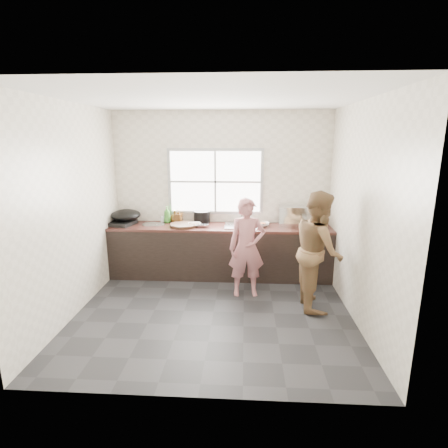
# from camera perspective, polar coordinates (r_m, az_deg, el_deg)

# --- Properties ---
(floor) EXTENTS (3.60, 3.20, 0.01)m
(floor) POSITION_cam_1_polar(r_m,az_deg,el_deg) (4.81, -1.70, -14.16)
(floor) COLOR #262628
(floor) RESTS_ON ground
(ceiling) EXTENTS (3.60, 3.20, 0.01)m
(ceiling) POSITION_cam_1_polar(r_m,az_deg,el_deg) (4.28, -1.97, 19.89)
(ceiling) COLOR silver
(ceiling) RESTS_ON wall_back
(wall_back) EXTENTS (3.60, 0.01, 2.70)m
(wall_back) POSITION_cam_1_polar(r_m,az_deg,el_deg) (5.92, -0.42, 5.02)
(wall_back) COLOR beige
(wall_back) RESTS_ON ground
(wall_left) EXTENTS (0.01, 3.20, 2.70)m
(wall_left) POSITION_cam_1_polar(r_m,az_deg,el_deg) (4.85, -23.58, 1.94)
(wall_left) COLOR beige
(wall_left) RESTS_ON ground
(wall_right) EXTENTS (0.01, 3.20, 2.70)m
(wall_right) POSITION_cam_1_polar(r_m,az_deg,el_deg) (4.55, 21.43, 1.44)
(wall_right) COLOR beige
(wall_right) RESTS_ON ground
(wall_front) EXTENTS (3.60, 0.01, 2.70)m
(wall_front) POSITION_cam_1_polar(r_m,az_deg,el_deg) (2.81, -4.79, -4.90)
(wall_front) COLOR beige
(wall_front) RESTS_ON ground
(cabinet) EXTENTS (3.60, 0.62, 0.82)m
(cabinet) POSITION_cam_1_polar(r_m,az_deg,el_deg) (5.83, -0.61, -4.61)
(cabinet) COLOR black
(cabinet) RESTS_ON floor
(countertop) EXTENTS (3.60, 0.64, 0.04)m
(countertop) POSITION_cam_1_polar(r_m,az_deg,el_deg) (5.71, -0.62, -0.52)
(countertop) COLOR #3A1D18
(countertop) RESTS_ON cabinet
(sink) EXTENTS (0.55, 0.45, 0.02)m
(sink) POSITION_cam_1_polar(r_m,az_deg,el_deg) (5.70, 2.89, -0.32)
(sink) COLOR silver
(sink) RESTS_ON countertop
(faucet) EXTENTS (0.02, 0.02, 0.30)m
(faucet) POSITION_cam_1_polar(r_m,az_deg,el_deg) (5.86, 2.93, 1.53)
(faucet) COLOR silver
(faucet) RESTS_ON countertop
(window_frame) EXTENTS (1.60, 0.05, 1.10)m
(window_frame) POSITION_cam_1_polar(r_m,az_deg,el_deg) (5.89, -1.41, 6.93)
(window_frame) COLOR #9EA0A5
(window_frame) RESTS_ON wall_back
(window_glazing) EXTENTS (1.50, 0.01, 1.00)m
(window_glazing) POSITION_cam_1_polar(r_m,az_deg,el_deg) (5.86, -1.43, 6.90)
(window_glazing) COLOR white
(window_glazing) RESTS_ON window_frame
(woman) EXTENTS (0.52, 0.37, 1.35)m
(woman) POSITION_cam_1_polar(r_m,az_deg,el_deg) (5.06, 3.74, -4.40)
(woman) COLOR #B26B6F
(woman) RESTS_ON floor
(person_side) EXTENTS (0.62, 0.79, 1.60)m
(person_side) POSITION_cam_1_polar(r_m,az_deg,el_deg) (4.84, 15.14, -4.16)
(person_side) COLOR brown
(person_side) RESTS_ON floor
(cutting_board) EXTENTS (0.45, 0.45, 0.04)m
(cutting_board) POSITION_cam_1_polar(r_m,az_deg,el_deg) (5.71, -6.58, -0.17)
(cutting_board) COLOR #301E12
(cutting_board) RESTS_ON countertop
(cleaver) EXTENTS (0.23, 0.14, 0.01)m
(cleaver) POSITION_cam_1_polar(r_m,az_deg,el_deg) (5.63, -3.67, -0.09)
(cleaver) COLOR #A4A6AB
(cleaver) RESTS_ON cutting_board
(bowl_mince) EXTENTS (0.26, 0.26, 0.05)m
(bowl_mince) POSITION_cam_1_polar(r_m,az_deg,el_deg) (5.72, -4.83, -0.08)
(bowl_mince) COLOR white
(bowl_mince) RESTS_ON countertop
(bowl_crabs) EXTENTS (0.19, 0.19, 0.06)m
(bowl_crabs) POSITION_cam_1_polar(r_m,az_deg,el_deg) (5.71, 6.27, -0.12)
(bowl_crabs) COLOR silver
(bowl_crabs) RESTS_ON countertop
(bowl_held) EXTENTS (0.20, 0.20, 0.06)m
(bowl_held) POSITION_cam_1_polar(r_m,az_deg,el_deg) (5.66, 3.07, -0.14)
(bowl_held) COLOR white
(bowl_held) RESTS_ON countertop
(black_pot) EXTENTS (0.35, 0.35, 0.20)m
(black_pot) POSITION_cam_1_polar(r_m,az_deg,el_deg) (5.94, -3.64, 1.18)
(black_pot) COLOR black
(black_pot) RESTS_ON countertop
(plate_food) EXTENTS (0.26, 0.26, 0.02)m
(plate_food) POSITION_cam_1_polar(r_m,az_deg,el_deg) (5.87, -7.54, 0.03)
(plate_food) COLOR silver
(plate_food) RESTS_ON countertop
(bottle_green) EXTENTS (0.13, 0.13, 0.29)m
(bottle_green) POSITION_cam_1_polar(r_m,az_deg,el_deg) (5.98, -9.27, 1.55)
(bottle_green) COLOR #357B28
(bottle_green) RESTS_ON countertop
(bottle_brown_tall) EXTENTS (0.12, 0.12, 0.22)m
(bottle_brown_tall) POSITION_cam_1_polar(r_m,az_deg,el_deg) (5.95, -7.46, 1.19)
(bottle_brown_tall) COLOR #472C11
(bottle_brown_tall) RESTS_ON countertop
(bottle_brown_short) EXTENTS (0.18, 0.18, 0.19)m
(bottle_brown_short) POSITION_cam_1_polar(r_m,az_deg,el_deg) (6.02, -8.04, 1.19)
(bottle_brown_short) COLOR #432E10
(bottle_brown_short) RESTS_ON countertop
(glass_jar) EXTENTS (0.08, 0.08, 0.10)m
(glass_jar) POSITION_cam_1_polar(r_m,az_deg,el_deg) (6.07, -9.97, 0.80)
(glass_jar) COLOR silver
(glass_jar) RESTS_ON countertop
(burner) EXTENTS (0.49, 0.49, 0.06)m
(burner) POSITION_cam_1_polar(r_m,az_deg,el_deg) (6.03, -16.48, 0.16)
(burner) COLOR black
(burner) RESTS_ON countertop
(wok) EXTENTS (0.63, 0.63, 0.18)m
(wok) POSITION_cam_1_polar(r_m,az_deg,el_deg) (6.05, -15.73, 1.43)
(wok) COLOR black
(wok) RESTS_ON burner
(dish_rack) EXTENTS (0.44, 0.31, 0.32)m
(dish_rack) POSITION_cam_1_polar(r_m,az_deg,el_deg) (5.81, 11.05, 1.31)
(dish_rack) COLOR silver
(dish_rack) RESTS_ON countertop
(pot_lid_left) EXTENTS (0.24, 0.24, 0.01)m
(pot_lid_left) POSITION_cam_1_polar(r_m,az_deg,el_deg) (5.88, -10.74, -0.09)
(pot_lid_left) COLOR #B3B6BA
(pot_lid_left) RESTS_ON countertop
(pot_lid_right) EXTENTS (0.33, 0.33, 0.01)m
(pot_lid_right) POSITION_cam_1_polar(r_m,az_deg,el_deg) (5.92, -11.90, -0.04)
(pot_lid_right) COLOR #A4A8AB
(pot_lid_right) RESTS_ON countertop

